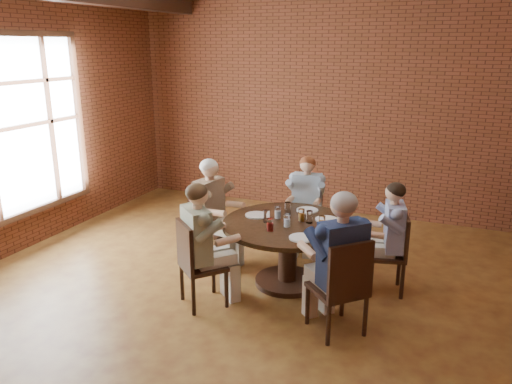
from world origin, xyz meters
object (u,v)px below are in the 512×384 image
at_px(chair_b, 307,212).
at_px(chair_c, 208,223).
at_px(diner_b, 306,204).
at_px(dining_table, 288,241).
at_px(diner_c, 213,212).
at_px(chair_d, 195,261).
at_px(diner_a, 388,238).
at_px(smartphone, 307,235).
at_px(diner_e, 338,263).
at_px(chair_e, 343,285).
at_px(chair_a, 394,251).
at_px(diner_d, 203,245).

height_order(chair_b, chair_c, chair_c).
bearing_deg(diner_b, dining_table, -90.00).
bearing_deg(dining_table, diner_c, 169.05).
relative_size(dining_table, chair_d, 1.58).
relative_size(dining_table, diner_a, 1.18).
distance_m(dining_table, smartphone, 0.48).
height_order(diner_a, chair_b, diner_a).
xyz_separation_m(chair_b, chair_d, (-0.59, -1.98, 0.02)).
distance_m(chair_d, diner_e, 1.49).
xyz_separation_m(chair_e, diner_e, (-0.07, 0.07, 0.18)).
xyz_separation_m(dining_table, chair_c, (-1.14, 0.22, -0.02)).
relative_size(chair_a, smartphone, 6.91).
distance_m(chair_c, chair_e, 2.21).
xyz_separation_m(dining_table, diner_c, (-1.05, 0.20, 0.14)).
relative_size(chair_c, diner_d, 0.70).
bearing_deg(diner_a, dining_table, -90.00).
bearing_deg(dining_table, chair_c, 169.05).
bearing_deg(smartphone, diner_c, 146.54).
bearing_deg(diner_a, chair_d, -72.12).
distance_m(diner_a, diner_b, 1.43).
bearing_deg(dining_table, diner_a, 13.68).
bearing_deg(diner_d, chair_b, -64.89).
bearing_deg(chair_b, diner_e, -71.43).
relative_size(diner_e, smartphone, 10.82).
bearing_deg(diner_a, diner_c, -102.18).
distance_m(dining_table, diner_e, 1.07).
bearing_deg(diner_b, diner_e, -70.75).
bearing_deg(chair_e, diner_e, -90.00).
xyz_separation_m(diner_b, chair_d, (-0.60, -1.90, -0.12)).
xyz_separation_m(diner_c, chair_e, (1.87, -1.01, -0.14)).
relative_size(chair_b, diner_e, 0.64).
relative_size(dining_table, diner_b, 1.17).
height_order(diner_a, diner_c, diner_c).
xyz_separation_m(chair_d, diner_e, (1.47, 0.10, 0.19)).
relative_size(diner_a, diner_d, 0.95).
distance_m(chair_c, diner_d, 1.11).
distance_m(diner_d, smartphone, 1.08).
bearing_deg(diner_d, chair_a, -109.05).
height_order(chair_a, chair_d, chair_d).
bearing_deg(smartphone, diner_b, 94.28).
xyz_separation_m(chair_c, chair_d, (0.41, -1.06, -0.00)).
distance_m(chair_b, chair_e, 2.17).
relative_size(diner_a, chair_c, 1.34).
bearing_deg(diner_d, diner_b, -65.74).
bearing_deg(diner_b, chair_d, -113.99).
xyz_separation_m(dining_table, chair_b, (-0.13, 1.14, -0.04)).
xyz_separation_m(diner_a, smartphone, (-0.76, -0.56, 0.13)).
relative_size(diner_d, smartphone, 10.26).
height_order(chair_c, smartphone, chair_c).
bearing_deg(chair_c, diner_e, -106.01).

